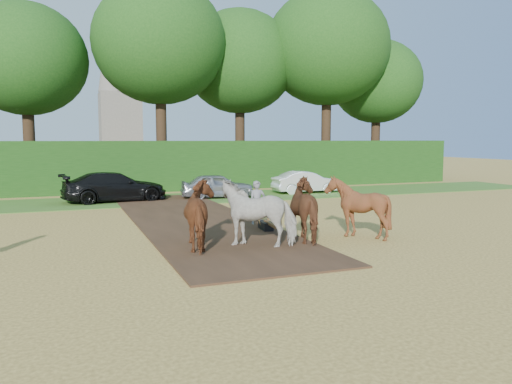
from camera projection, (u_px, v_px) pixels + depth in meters
ground at (206, 268)px, 12.09m from camera, size 120.00×120.00×0.00m
earth_strip at (195, 220)px, 19.12m from camera, size 4.50×17.00×0.05m
grass_verge at (131, 201)px, 25.07m from camera, size 50.00×5.00×0.03m
hedgerow at (120, 167)px, 29.08m from camera, size 46.00×1.60×3.00m
plough_team at (284, 211)px, 15.00m from camera, size 6.51×4.53×1.94m
parked_cars at (63, 190)px, 23.85m from camera, size 29.27×2.79×1.48m
treeline at (83, 43)px, 30.63m from camera, size 48.70×10.60×14.21m
church at (118, 55)px, 63.05m from camera, size 5.20×5.20×27.00m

